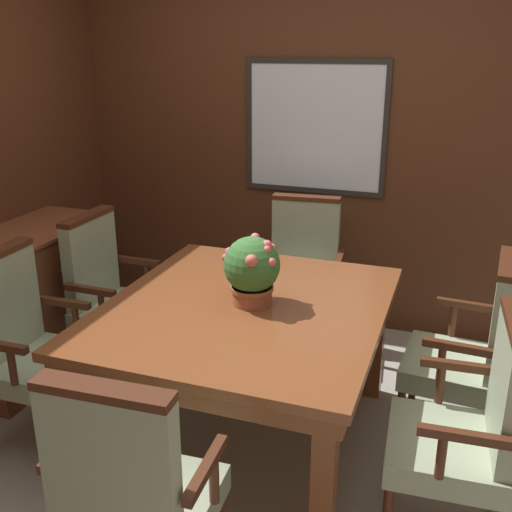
# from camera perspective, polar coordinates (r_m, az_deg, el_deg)

# --- Properties ---
(ground_plane) EXTENTS (14.00, 14.00, 0.00)m
(ground_plane) POSITION_cam_1_polar(r_m,az_deg,el_deg) (3.22, -3.88, -18.34)
(ground_plane) COLOR #A39E93
(wall_back) EXTENTS (7.20, 0.08, 2.45)m
(wall_back) POSITION_cam_1_polar(r_m,az_deg,el_deg) (4.28, 5.21, 9.45)
(wall_back) COLOR #4C2816
(wall_back) RESTS_ON ground_plane
(dining_table) EXTENTS (1.33, 1.50, 0.77)m
(dining_table) POSITION_cam_1_polar(r_m,az_deg,el_deg) (2.97, -0.97, -6.29)
(dining_table) COLOR brown
(dining_table) RESTS_ON ground_plane
(chair_right_near) EXTENTS (0.50, 0.56, 1.03)m
(chair_right_near) POSITION_cam_1_polar(r_m,az_deg,el_deg) (2.60, 19.76, -14.91)
(chair_right_near) COLOR #472314
(chair_right_near) RESTS_ON ground_plane
(chair_right_far) EXTENTS (0.50, 0.56, 1.03)m
(chair_right_far) POSITION_cam_1_polar(r_m,az_deg,el_deg) (3.19, 19.80, -8.22)
(chair_right_far) COLOR #472314
(chair_right_far) RESTS_ON ground_plane
(chair_left_near) EXTENTS (0.49, 0.55, 1.03)m
(chair_left_near) POSITION_cam_1_polar(r_m,az_deg,el_deg) (3.27, -20.91, -7.66)
(chair_left_near) COLOR #472314
(chair_left_near) RESTS_ON ground_plane
(chair_head_far) EXTENTS (0.57, 0.51, 1.03)m
(chair_head_far) POSITION_cam_1_polar(r_m,az_deg,el_deg) (4.01, 4.38, -1.29)
(chair_head_far) COLOR #472314
(chair_head_far) RESTS_ON ground_plane
(chair_head_near) EXTENTS (0.56, 0.50, 1.03)m
(chair_head_near) POSITION_cam_1_polar(r_m,az_deg,el_deg) (2.21, -11.76, -21.10)
(chair_head_near) COLOR #472314
(chair_head_near) RESTS_ON ground_plane
(chair_left_far) EXTENTS (0.48, 0.55, 1.03)m
(chair_left_far) POSITION_cam_1_polar(r_m,az_deg,el_deg) (3.75, -13.76, -3.30)
(chair_left_far) COLOR #472314
(chair_left_far) RESTS_ON ground_plane
(potted_plant) EXTENTS (0.28, 0.28, 0.35)m
(potted_plant) POSITION_cam_1_polar(r_m,az_deg,el_deg) (2.88, -0.39, -1.26)
(potted_plant) COLOR #9E5638
(potted_plant) RESTS_ON dining_table
(sideboard_cabinet) EXTENTS (0.54, 1.18, 0.89)m
(sideboard_cabinet) POSITION_cam_1_polar(r_m,az_deg,el_deg) (4.04, -20.62, -3.97)
(sideboard_cabinet) COLOR brown
(sideboard_cabinet) RESTS_ON ground_plane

